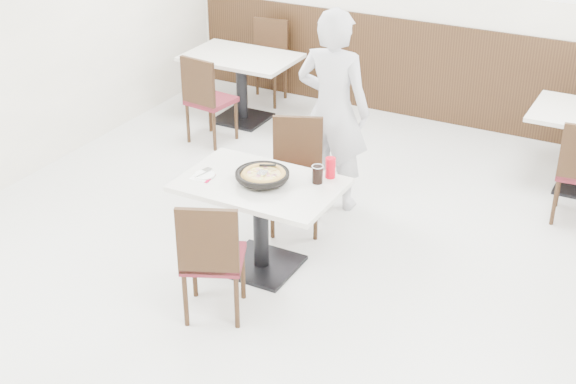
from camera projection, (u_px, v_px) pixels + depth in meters
The scene contains 18 objects.
floor at pixel (287, 269), 6.33m from camera, with size 7.00×7.00×0.00m, color #B5B4AF.
wainscot_back at pixel (436, 73), 8.79m from camera, with size 5.90×0.03×1.10m, color black.
main_table at pixel (261, 226), 6.18m from camera, with size 1.20×0.80×0.75m, color silver, non-canonical shape.
chair_near at pixel (213, 255), 5.62m from camera, with size 0.42×0.42×0.95m, color black, non-canonical shape.
chair_far at pixel (296, 178), 6.69m from camera, with size 0.42×0.42×0.95m, color black, non-canonical shape.
trivet at pixel (264, 179), 6.02m from camera, with size 0.12×0.12×0.04m, color black.
pizza_pan at pixel (262, 178), 5.99m from camera, with size 0.38×0.38×0.01m, color black.
pizza at pixel (264, 176), 5.97m from camera, with size 0.35×0.35×0.02m, color gold.
pizza_server at pixel (262, 172), 5.95m from camera, with size 0.07×0.08×0.00m, color white.
napkin at pixel (202, 177), 6.09m from camera, with size 0.15×0.15×0.00m, color white.
side_plate at pixel (205, 175), 6.10m from camera, with size 0.16×0.16×0.01m, color white.
fork at pixel (203, 174), 6.10m from camera, with size 0.01×0.15×0.00m, color white.
cola_glass at pixel (317, 175), 5.98m from camera, with size 0.08×0.08×0.13m, color black.
red_cup at pixel (330, 168), 6.05m from camera, with size 0.08×0.08×0.16m, color red.
diner_person at pixel (333, 110), 6.89m from camera, with size 0.66×0.43×1.80m, color silver.
bg_table_left at pixel (242, 88), 8.88m from camera, with size 1.20×0.80×0.75m, color silver, non-canonical shape.
bg_chair_left_near at pixel (211, 98), 8.32m from camera, with size 0.42×0.42×0.95m, color black, non-canonical shape.
bg_chair_left_far at pixel (265, 63), 9.33m from camera, with size 0.42×0.42×0.95m, color black, non-canonical shape.
Camera 1 is at (2.51, -4.69, 3.48)m, focal length 50.00 mm.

